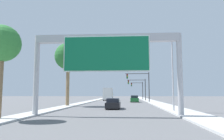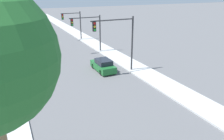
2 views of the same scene
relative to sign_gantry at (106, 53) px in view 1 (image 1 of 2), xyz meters
name	(u,v)px [view 1 (image 1 of 2)]	position (x,y,z in m)	size (l,w,h in m)	color
sidewalk_right	(149,100)	(7.75, 42.13, -5.57)	(3.00, 120.00, 0.15)	#BCBCBC
median_strip_left	(95,100)	(-7.25, 42.13, -5.57)	(2.00, 120.00, 0.15)	#BCBCBC
sign_gantry	(106,53)	(0.00, 0.00, 0.00)	(13.38, 0.73, 7.35)	#B2B2B7
car_near_left	(113,104)	(0.00, 9.71, -4.99)	(1.79, 4.72, 1.38)	black
car_near_center	(134,99)	(3.50, 31.55, -4.92)	(1.83, 4.21, 1.54)	#1E662D
truck_box_primary	(108,94)	(-3.50, 42.67, -3.87)	(2.43, 7.28, 3.52)	yellow
traffic_light_near_intersection	(141,82)	(5.09, 30.13, -1.05)	(5.37, 0.32, 6.74)	#2D2D30
traffic_light_mid_block	(139,86)	(5.10, 40.13, -1.61)	(5.02, 0.32, 5.90)	#2D2D30
traffic_light_far_intersection	(139,88)	(5.47, 50.13, -1.87)	(3.90, 0.32, 5.61)	#2D2D30
palm_tree_foreground	(2,45)	(-7.94, -3.08, 0.17)	(2.89, 2.89, 7.39)	brown
palm_tree_background	(68,57)	(-7.48, 14.50, 2.16)	(4.28, 4.28, 10.05)	#8C704C
street_lamp_right	(169,65)	(6.48, 5.04, -0.48)	(2.89, 0.28, 8.69)	#B2B2B7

